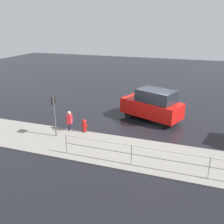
# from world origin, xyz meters

# --- Properties ---
(ground_plane) EXTENTS (60.00, 60.00, 0.00)m
(ground_plane) POSITION_xyz_m (0.00, 0.00, 0.00)
(ground_plane) COLOR black
(kerb_strip) EXTENTS (24.00, 3.20, 0.04)m
(kerb_strip) POSITION_xyz_m (0.00, 4.20, 0.02)
(kerb_strip) COLOR gray
(kerb_strip) RESTS_ON ground
(moving_hatchback) EXTENTS (4.25, 3.05, 2.06)m
(moving_hatchback) POSITION_xyz_m (0.00, -0.58, 1.03)
(moving_hatchback) COLOR red
(moving_hatchback) RESTS_ON ground
(fire_hydrant) EXTENTS (0.42, 0.31, 0.80)m
(fire_hydrant) POSITION_xyz_m (3.38, 2.69, 0.40)
(fire_hydrant) COLOR red
(fire_hydrant) RESTS_ON ground
(pedestrian) EXTENTS (0.26, 0.57, 1.22)m
(pedestrian) POSITION_xyz_m (4.32, 2.73, 0.68)
(pedestrian) COLOR #B2262D
(pedestrian) RESTS_ON ground
(metal_railing) EXTENTS (9.83, 0.04, 1.05)m
(metal_railing) POSITION_xyz_m (-1.75, 5.28, 0.74)
(metal_railing) COLOR #B7BABF
(metal_railing) RESTS_ON ground
(sign_post) EXTENTS (0.07, 0.44, 2.40)m
(sign_post) POSITION_xyz_m (4.64, 3.75, 1.58)
(sign_post) COLOR #4C4C51
(sign_post) RESTS_ON ground
(puddle_patch) EXTENTS (2.67, 2.67, 0.01)m
(puddle_patch) POSITION_xyz_m (1.26, -0.31, 0.00)
(puddle_patch) COLOR black
(puddle_patch) RESTS_ON ground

